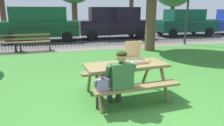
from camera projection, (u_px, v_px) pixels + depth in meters
ground at (109, 80)px, 5.91m from camera, size 28.00×11.64×0.02m
cobblestone_walkway at (83, 48)px, 10.67m from camera, size 28.00×1.40×0.01m
street_asphalt at (74, 38)px, 14.42m from camera, size 28.00×6.64×0.01m
picnic_table_foreground at (126, 71)px, 4.63m from camera, size 1.88×1.58×0.79m
pizza_box_open at (135, 57)px, 4.77m from camera, size 0.43×0.49×0.46m
pizza_slice_on_table at (123, 65)px, 4.47m from camera, size 0.23×0.21×0.02m
adult_at_table at (120, 77)px, 4.05m from camera, size 0.62×0.61×1.19m
child_at_table at (101, 88)px, 3.93m from camera, size 0.31×0.30×0.81m
iron_fence_streetside at (80, 36)px, 11.18m from camera, size 18.84×0.03×1.12m
park_bench_left at (2, 44)px, 9.46m from camera, size 1.62×0.56×0.85m
park_bench_center at (33, 43)px, 9.81m from camera, size 1.61×0.52×0.85m
parked_car_center at (40, 23)px, 12.81m from camera, size 4.67×2.11×2.08m
parked_car_right at (114, 22)px, 14.07m from camera, size 4.69×2.14×2.08m
parked_car_far_right at (185, 22)px, 15.57m from camera, size 4.42×1.94×1.94m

